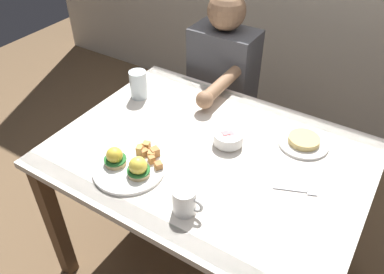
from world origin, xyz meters
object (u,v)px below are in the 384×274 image
at_px(fork, 298,190).
at_px(side_plate, 304,142).
at_px(eggs_benedict_plate, 130,165).
at_px(water_glass_near, 139,86).
at_px(coffee_mug, 185,200).
at_px(diner_person, 221,85).
at_px(dining_table, 208,171).
at_px(fruit_bowl, 228,138).

height_order(fork, side_plate, side_plate).
relative_size(fork, side_plate, 0.75).
xyz_separation_m(eggs_benedict_plate, water_glass_near, (-0.28, 0.41, 0.03)).
xyz_separation_m(coffee_mug, diner_person, (-0.36, 0.90, -0.14)).
bearing_deg(coffee_mug, water_glass_near, 140.12).
height_order(dining_table, fruit_bowl, fruit_bowl).
relative_size(water_glass_near, side_plate, 0.66).
relative_size(coffee_mug, water_glass_near, 0.84).
distance_m(fork, side_plate, 0.26).
bearing_deg(diner_person, eggs_benedict_plate, -84.57).
bearing_deg(eggs_benedict_plate, diner_person, 95.43).
relative_size(fruit_bowl, fork, 0.80).
relative_size(dining_table, fork, 7.98).
bearing_deg(dining_table, coffee_mug, -74.66).
relative_size(fruit_bowl, side_plate, 0.60).
relative_size(coffee_mug, side_plate, 0.56).
relative_size(side_plate, diner_person, 0.18).
bearing_deg(fork, water_glass_near, 167.82).
bearing_deg(diner_person, coffee_mug, -68.31).
bearing_deg(diner_person, water_glass_near, -115.08).
bearing_deg(eggs_benedict_plate, coffee_mug, -11.43).
height_order(eggs_benedict_plate, side_plate, eggs_benedict_plate).
bearing_deg(fork, diner_person, 136.34).
relative_size(eggs_benedict_plate, fork, 1.79).
relative_size(fruit_bowl, diner_person, 0.11).
xyz_separation_m(fruit_bowl, diner_person, (-0.31, 0.52, -0.12)).
height_order(side_plate, diner_person, diner_person).
relative_size(dining_table, side_plate, 6.00).
distance_m(dining_table, fork, 0.38).
relative_size(fruit_bowl, coffee_mug, 1.08).
relative_size(dining_table, coffee_mug, 10.80).
bearing_deg(side_plate, water_glass_near, -174.73).
xyz_separation_m(dining_table, eggs_benedict_plate, (-0.20, -0.24, 0.13)).
distance_m(dining_table, fruit_bowl, 0.16).
relative_size(eggs_benedict_plate, fruit_bowl, 2.25).
bearing_deg(side_plate, fruit_bowl, -148.50).
xyz_separation_m(coffee_mug, side_plate, (0.21, 0.54, -0.04)).
xyz_separation_m(coffee_mug, fork, (0.29, 0.29, -0.05)).
xyz_separation_m(eggs_benedict_plate, diner_person, (-0.08, 0.84, -0.11)).
height_order(fruit_bowl, fork, fruit_bowl).
height_order(eggs_benedict_plate, fruit_bowl, eggs_benedict_plate).
relative_size(eggs_benedict_plate, coffee_mug, 2.43).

